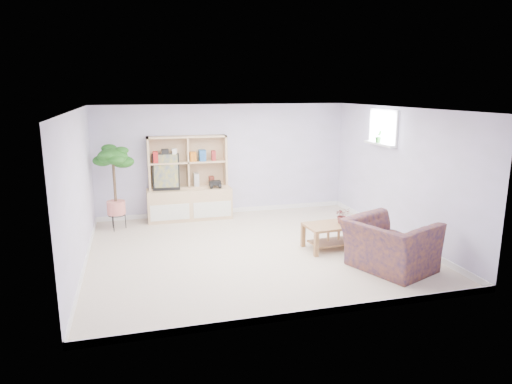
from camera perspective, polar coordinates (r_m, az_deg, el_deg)
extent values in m
cube|color=#BBAC9A|center=(7.94, -0.30, -7.22)|extent=(5.50, 5.00, 0.01)
cube|color=white|center=(7.47, -0.32, 10.36)|extent=(5.50, 5.00, 0.01)
cube|color=silver|center=(10.02, -3.98, 4.03)|extent=(5.50, 0.01, 2.40)
cube|color=silver|center=(5.31, 6.63, -3.87)|extent=(5.50, 0.01, 2.40)
cube|color=silver|center=(7.42, -21.30, 0.11)|extent=(0.01, 5.00, 2.40)
cube|color=silver|center=(8.72, 17.45, 2.17)|extent=(0.01, 5.00, 2.40)
cube|color=white|center=(9.12, 15.21, 5.80)|extent=(0.14, 1.00, 0.04)
imported|color=#1D4C27|center=(8.03, 10.73, -2.87)|extent=(0.26, 0.23, 0.28)
imported|color=#141642|center=(7.26, 16.41, -5.97)|extent=(1.42, 1.51, 0.89)
imported|color=#1B511D|center=(9.15, 15.08, 6.73)|extent=(0.15, 0.13, 0.24)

